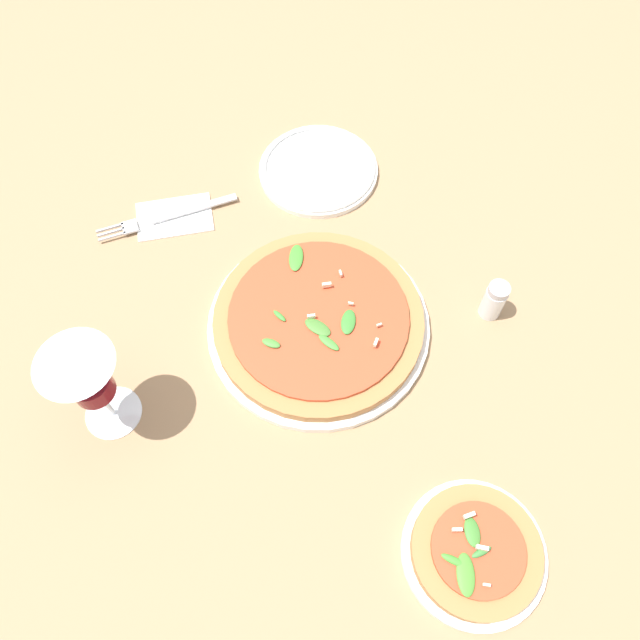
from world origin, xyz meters
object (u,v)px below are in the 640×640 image
(pizza_personal_side, at_px, (475,552))
(wine_glass, at_px, (87,380))
(fork, at_px, (169,216))
(side_plate_white, at_px, (318,169))
(shaker_pepper, at_px, (494,300))
(pizza_arugula_main, at_px, (320,324))

(pizza_personal_side, xyz_separation_m, wine_glass, (0.33, -0.37, 0.10))
(wine_glass, bearing_deg, fork, -123.73)
(side_plate_white, distance_m, shaker_pepper, 0.37)
(wine_glass, height_order, fork, wine_glass)
(pizza_personal_side, distance_m, shaker_pepper, 0.35)
(pizza_arugula_main, relative_size, side_plate_white, 1.61)
(fork, height_order, shaker_pepper, shaker_pepper)
(pizza_arugula_main, height_order, wine_glass, wine_glass)
(fork, bearing_deg, wine_glass, 63.17)
(pizza_personal_side, bearing_deg, shaker_pepper, -128.18)
(pizza_arugula_main, xyz_separation_m, fork, (0.12, -0.29, -0.01))
(wine_glass, relative_size, fork, 0.69)
(shaker_pepper, bearing_deg, wine_glass, -10.72)
(pizza_personal_side, relative_size, shaker_pepper, 2.61)
(fork, bearing_deg, side_plate_white, -178.08)
(fork, distance_m, side_plate_white, 0.26)
(pizza_arugula_main, bearing_deg, pizza_personal_side, 93.54)
(wine_glass, xyz_separation_m, shaker_pepper, (-0.54, 0.10, -0.08))
(side_plate_white, xyz_separation_m, shaker_pepper, (-0.10, 0.36, 0.02))
(wine_glass, bearing_deg, side_plate_white, -150.17)
(pizza_arugula_main, distance_m, pizza_personal_side, 0.36)
(shaker_pepper, bearing_deg, side_plate_white, -74.50)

